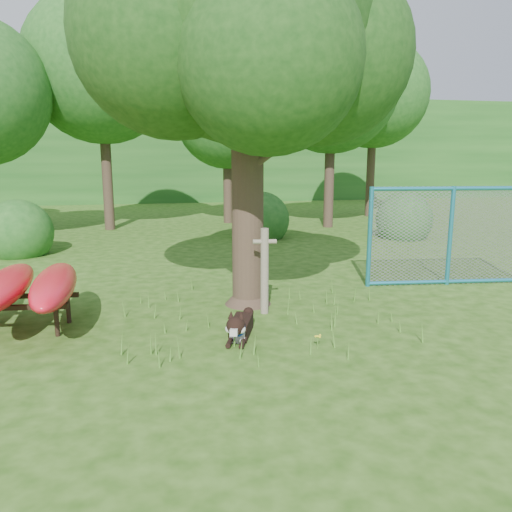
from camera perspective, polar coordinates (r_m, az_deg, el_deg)
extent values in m
plane|color=#22490E|center=(7.36, 0.37, -9.54)|extent=(80.00, 80.00, 0.00)
cylinder|color=#35271D|center=(8.70, -0.98, 8.37)|extent=(0.70, 0.70, 4.35)
cone|color=#35271D|center=(9.01, -0.93, -4.14)|extent=(1.05, 1.05, 0.43)
sphere|color=#163F12|center=(8.97, -1.04, 25.83)|extent=(4.17, 4.17, 4.17)
sphere|color=#163F12|center=(9.31, 7.43, 21.92)|extent=(3.13, 3.13, 3.13)
sphere|color=#163F12|center=(8.76, -9.37, 23.70)|extent=(3.30, 3.30, 3.30)
sphere|color=#163F12|center=(7.73, 1.43, 21.59)|extent=(2.78, 2.78, 2.78)
sphere|color=#163F12|center=(10.04, -3.62, 26.27)|extent=(2.95, 2.95, 2.95)
cylinder|color=#35271D|center=(8.64, 2.53, 12.38)|extent=(1.23, 0.21, 0.93)
cylinder|color=#35271D|center=(8.93, -3.72, 14.56)|extent=(0.79, 0.85, 0.89)
cylinder|color=#6D6352|center=(8.35, 0.99, -1.77)|extent=(0.15, 0.15, 1.46)
cylinder|color=#6D6352|center=(8.25, 1.00, 1.65)|extent=(0.40, 0.12, 0.08)
cylinder|color=black|center=(7.99, -21.81, -7.01)|extent=(0.08, 0.08, 0.44)
cylinder|color=black|center=(8.55, -20.66, -5.73)|extent=(0.08, 0.08, 0.44)
ellipsoid|color=red|center=(8.40, -26.67, -3.09)|extent=(0.69, 2.66, 0.42)
ellipsoid|color=red|center=(8.17, -22.05, -3.09)|extent=(0.78, 2.68, 0.42)
cube|color=black|center=(7.52, -1.69, -8.08)|extent=(0.49, 0.76, 0.25)
cube|color=beige|center=(7.24, -2.08, -8.95)|extent=(0.26, 0.21, 0.22)
sphere|color=black|center=(7.01, -2.34, -7.98)|extent=(0.27, 0.27, 0.27)
cube|color=beige|center=(6.91, -2.51, -8.63)|extent=(0.14, 0.17, 0.09)
sphere|color=beige|center=(7.01, -3.03, -8.32)|extent=(0.12, 0.12, 0.12)
sphere|color=beige|center=(6.99, -1.70, -8.38)|extent=(0.12, 0.12, 0.12)
cone|color=black|center=(7.01, -2.87, -6.74)|extent=(0.14, 0.14, 0.13)
cone|color=black|center=(6.99, -1.71, -6.79)|extent=(0.10, 0.12, 0.13)
cylinder|color=black|center=(7.14, -3.02, -9.80)|extent=(0.17, 0.31, 0.07)
cylinder|color=black|center=(7.11, -1.54, -9.88)|extent=(0.17, 0.31, 0.07)
sphere|color=black|center=(7.85, -0.87, -6.46)|extent=(0.16, 0.16, 0.16)
torus|color=blue|center=(7.10, -2.22, -8.23)|extent=(0.27, 0.15, 0.26)
cylinder|color=teal|center=(10.30, 12.86, 2.08)|extent=(0.10, 0.10, 2.03)
cylinder|color=teal|center=(10.95, 21.31, 2.13)|extent=(0.10, 0.10, 2.03)
cylinder|color=teal|center=(10.85, 21.68, 7.19)|extent=(3.38, 0.45, 0.08)
cylinder|color=teal|center=(11.14, 20.95, -2.75)|extent=(3.38, 0.45, 0.08)
plane|color=gray|center=(10.95, 21.31, 2.13)|extent=(3.37, 0.37, 3.39)
cylinder|color=#4E852B|center=(7.06, 7.08, -9.78)|extent=(0.01, 0.01, 0.18)
sphere|color=yellow|center=(7.03, 7.09, -9.10)|extent=(0.03, 0.03, 0.03)
sphere|color=yellow|center=(7.06, 7.33, -8.96)|extent=(0.03, 0.03, 0.03)
sphere|color=yellow|center=(7.05, 6.82, -9.11)|extent=(0.03, 0.03, 0.03)
sphere|color=yellow|center=(7.01, 7.30, -9.16)|extent=(0.03, 0.03, 0.03)
sphere|color=yellow|center=(7.01, 7.00, -9.09)|extent=(0.03, 0.03, 0.03)
cylinder|color=#35271D|center=(18.79, -16.77, 10.88)|extent=(0.36, 0.36, 5.25)
sphere|color=#1D541B|center=(19.03, -17.31, 19.94)|extent=(5.20, 5.20, 5.20)
cylinder|color=#35271D|center=(19.95, -3.26, 9.32)|extent=(0.36, 0.36, 3.85)
sphere|color=#1D541B|center=(20.00, -3.33, 15.63)|extent=(4.00, 4.00, 4.00)
cylinder|color=#35271D|center=(18.86, 8.41, 10.49)|extent=(0.36, 0.36, 4.76)
sphere|color=#1D541B|center=(19.02, 8.66, 18.70)|extent=(4.80, 4.80, 4.80)
cylinder|color=#35271D|center=(22.77, 13.02, 10.62)|extent=(0.36, 0.36, 4.90)
sphere|color=#1D541B|center=(22.92, 13.35, 17.63)|extent=(4.60, 4.60, 4.60)
sphere|color=#1D541B|center=(14.90, -25.31, 0.10)|extent=(1.80, 1.80, 1.80)
sphere|color=#1D541B|center=(16.93, 16.44, 1.97)|extent=(1.80, 1.80, 1.80)
sphere|color=#1D541B|center=(16.31, 0.64, 2.09)|extent=(1.80, 1.80, 1.80)
cube|color=#1D541B|center=(34.76, -9.52, 11.82)|extent=(80.00, 12.00, 6.00)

